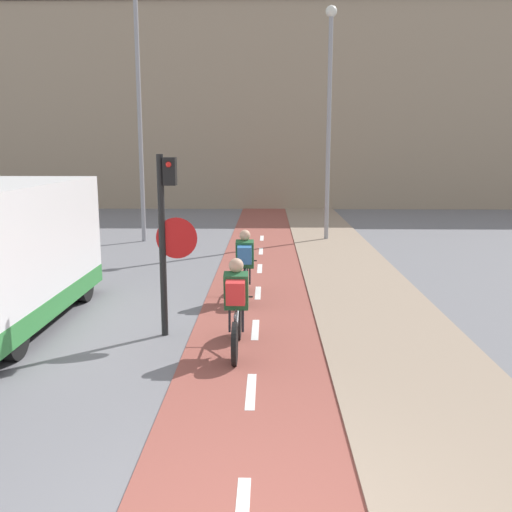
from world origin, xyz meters
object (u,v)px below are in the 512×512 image
at_px(cyclist_far, 245,267).
at_px(cyclist_near, 236,308).
at_px(traffic_light_pole, 167,225).
at_px(street_lamp_far, 139,92).
at_px(street_lamp_sidewalk, 329,102).

bearing_deg(cyclist_far, cyclist_near, -90.12).
xyz_separation_m(traffic_light_pole, cyclist_near, (1.15, -0.81, -1.15)).
bearing_deg(cyclist_near, street_lamp_far, 109.32).
height_order(street_lamp_sidewalk, cyclist_far, street_lamp_sidewalk).
height_order(street_lamp_far, street_lamp_sidewalk, street_lamp_far).
xyz_separation_m(street_lamp_sidewalk, cyclist_far, (-2.43, -7.79, -3.81)).
xyz_separation_m(traffic_light_pole, street_lamp_far, (-2.52, 9.67, 2.96)).
xyz_separation_m(street_lamp_far, cyclist_far, (3.68, -7.44, -4.11)).
distance_m(traffic_light_pole, cyclist_near, 1.82).
bearing_deg(cyclist_near, traffic_light_pole, 145.03).
relative_size(traffic_light_pole, street_lamp_sidewalk, 0.40).
relative_size(cyclist_near, cyclist_far, 1.01).
bearing_deg(street_lamp_far, street_lamp_sidewalk, 3.26).
bearing_deg(street_lamp_far, traffic_light_pole, -75.40).
bearing_deg(cyclist_far, traffic_light_pole, -117.48).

